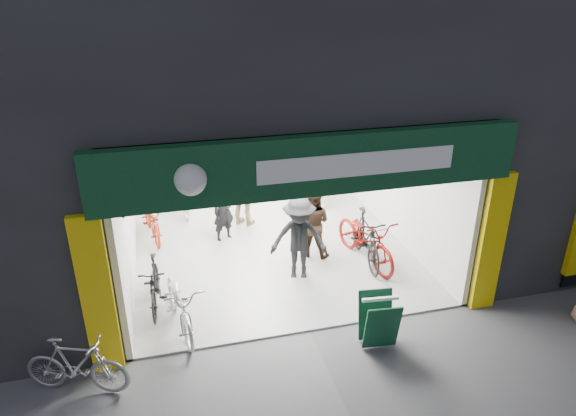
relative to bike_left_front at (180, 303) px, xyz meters
name	(u,v)px	position (x,y,z in m)	size (l,w,h in m)	color
ground	(310,332)	(2.10, -0.68, -0.49)	(60.00, 60.00, 0.00)	#56565B
building	(288,35)	(3.01, 4.31, 3.82)	(17.00, 10.27, 8.00)	#232326
bike_left_front	(180,303)	(0.00, 0.00, 0.00)	(0.65, 1.87, 0.98)	silver
bike_left_midfront	(155,284)	(-0.40, 0.74, -0.02)	(0.44, 1.56, 0.94)	black
bike_left_midback	(152,220)	(-0.40, 3.58, -0.05)	(0.59, 1.68, 0.88)	#9C260E
bike_left_back	(180,196)	(0.30, 4.77, 0.00)	(0.46, 1.62, 0.98)	#BAB9BE
bike_right_front	(366,238)	(3.90, 1.31, 0.06)	(0.52, 1.84, 1.11)	black
bike_right_mid	(366,239)	(3.90, 1.30, 0.05)	(0.72, 2.07, 1.09)	maroon
bike_right_back	(315,178)	(3.90, 4.84, 0.10)	(0.55, 1.96, 1.18)	silver
parked_bike	(76,365)	(-1.53, -1.13, -0.02)	(0.44, 1.55, 0.93)	#A5A5AA
customer_a	(223,210)	(1.18, 3.02, 0.26)	(0.55, 0.36, 1.51)	black
customer_b	(313,223)	(2.90, 1.83, 0.29)	(0.76, 0.59, 1.56)	#352318
customer_c	(299,239)	(2.38, 1.04, 0.38)	(1.12, 0.64, 1.73)	black
customer_d	(244,190)	(1.75, 3.64, 0.45)	(1.10, 0.46, 1.87)	#9C865B
sandwich_board	(379,320)	(3.07, -1.25, -0.01)	(0.62, 0.64, 0.88)	#104127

